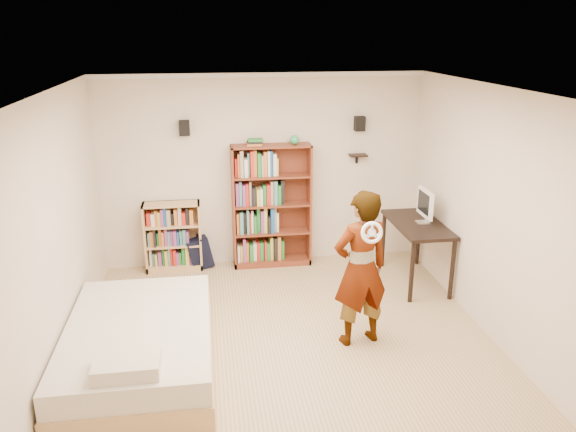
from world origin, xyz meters
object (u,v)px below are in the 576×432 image
object	(u,v)px
low_bookshelf	(173,237)
daybed	(139,341)
person	(361,269)
computer_desk	(416,252)
tall_bookshelf	(272,206)

from	to	relation	value
low_bookshelf	daybed	xyz separation A→B (m)	(-0.23, -2.49, -0.17)
person	computer_desk	bearing A→B (deg)	-142.93
tall_bookshelf	computer_desk	distance (m)	2.08
computer_desk	daybed	world-z (taller)	computer_desk
tall_bookshelf	low_bookshelf	distance (m)	1.44
computer_desk	person	distance (m)	1.85
daybed	tall_bookshelf	bearing A→B (deg)	56.71
tall_bookshelf	low_bookshelf	xyz separation A→B (m)	(-1.39, 0.01, -0.39)
tall_bookshelf	person	size ratio (longest dim) A/B	1.02
low_bookshelf	daybed	size ratio (longest dim) A/B	0.45
daybed	person	world-z (taller)	person
low_bookshelf	person	size ratio (longest dim) A/B	0.57
computer_desk	person	size ratio (longest dim) A/B	0.72
low_bookshelf	daybed	bearing A→B (deg)	-95.31
tall_bookshelf	daybed	xyz separation A→B (m)	(-1.62, -2.47, -0.55)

